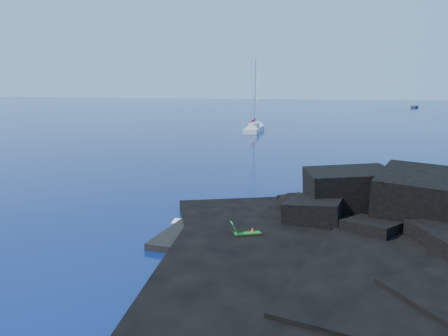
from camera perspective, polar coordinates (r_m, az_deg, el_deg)
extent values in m
plane|color=black|center=(24.08, -8.31, -8.87)|extent=(400.00, 400.00, 0.00)
cube|color=black|center=(23.33, 2.63, -9.43)|extent=(9.08, 6.86, 0.70)
cube|color=silver|center=(22.68, 6.75, -9.09)|extent=(2.14, 1.29, 0.05)
cone|color=#FF550D|center=(22.67, 3.73, -8.39)|extent=(0.43, 0.43, 0.55)
cube|color=black|center=(157.76, 23.61, 7.22)|extent=(3.04, 4.89, 0.62)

